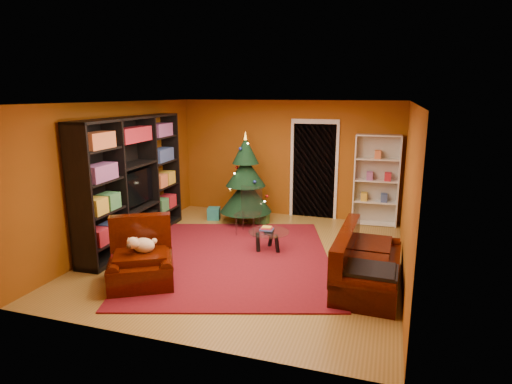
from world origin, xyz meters
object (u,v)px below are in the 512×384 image
(christmas_tree, at_px, (246,179))
(acrylic_chair, at_px, (248,214))
(sofa, at_px, (369,258))
(rug, at_px, (232,258))
(dog, at_px, (144,245))
(coffee_table, at_px, (269,241))
(gift_box_teal, at_px, (214,213))
(white_bookshelf, at_px, (376,181))
(gift_box_green, at_px, (262,218))
(gift_box_red, at_px, (239,209))
(media_unit, at_px, (133,181))
(armchair, at_px, (141,259))

(christmas_tree, height_order, acrylic_chair, christmas_tree)
(sofa, xyz_separation_m, acrylic_chair, (-2.41, 1.61, 0.02))
(rug, xyz_separation_m, dog, (-0.89, -1.27, 0.56))
(dog, bearing_deg, acrylic_chair, 43.58)
(sofa, relative_size, coffee_table, 2.62)
(gift_box_teal, relative_size, white_bookshelf, 0.13)
(dog, height_order, coffee_table, dog)
(gift_box_green, distance_m, gift_box_red, 0.92)
(media_unit, height_order, gift_box_green, media_unit)
(armchair, height_order, coffee_table, armchair)
(gift_box_red, bearing_deg, armchair, -91.21)
(coffee_table, relative_size, acrylic_chair, 0.84)
(gift_box_green, distance_m, sofa, 3.38)
(rug, xyz_separation_m, white_bookshelf, (2.19, 2.75, 0.95))
(dog, xyz_separation_m, coffee_table, (1.38, 1.80, -0.39))
(acrylic_chair, bearing_deg, rug, -81.57)
(dog, relative_size, acrylic_chair, 0.47)
(gift_box_teal, bearing_deg, white_bookshelf, 11.56)
(media_unit, relative_size, armchair, 3.08)
(media_unit, bearing_deg, gift_box_teal, 63.11)
(media_unit, bearing_deg, white_bookshelf, 27.98)
(white_bookshelf, xyz_separation_m, sofa, (0.07, -3.09, -0.55))
(armchair, bearing_deg, dog, 45.00)
(gift_box_red, distance_m, armchair, 3.97)
(media_unit, bearing_deg, armchair, -57.16)
(rug, bearing_deg, gift_box_red, 107.45)
(white_bookshelf, bearing_deg, gift_box_green, -165.53)
(dog, distance_m, coffee_table, 2.30)
(sofa, bearing_deg, coffee_table, 65.69)
(gift_box_teal, bearing_deg, gift_box_green, 0.70)
(rug, bearing_deg, coffee_table, 47.24)
(gift_box_green, xyz_separation_m, white_bookshelf, (2.29, 0.68, 0.83))
(rug, xyz_separation_m, acrylic_chair, (-0.15, 1.27, 0.42))
(christmas_tree, relative_size, gift_box_green, 7.94)
(white_bookshelf, distance_m, coffee_table, 2.90)
(gift_box_green, distance_m, acrylic_chair, 0.85)
(gift_box_red, xyz_separation_m, white_bookshelf, (3.01, 0.13, 0.84))
(white_bookshelf, relative_size, armchair, 1.99)
(rug, height_order, media_unit, media_unit)
(white_bookshelf, distance_m, sofa, 3.14)
(christmas_tree, height_order, gift_box_red, christmas_tree)
(rug, distance_m, white_bookshelf, 3.64)
(sofa, height_order, coffee_table, sofa)
(gift_box_teal, height_order, dog, dog)
(white_bookshelf, xyz_separation_m, dog, (-3.08, -4.02, -0.38))
(media_unit, relative_size, gift_box_green, 12.16)
(gift_box_green, bearing_deg, acrylic_chair, -93.65)
(media_unit, relative_size, acrylic_chair, 3.55)
(rug, relative_size, dog, 9.49)
(gift_box_teal, relative_size, gift_box_red, 1.13)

